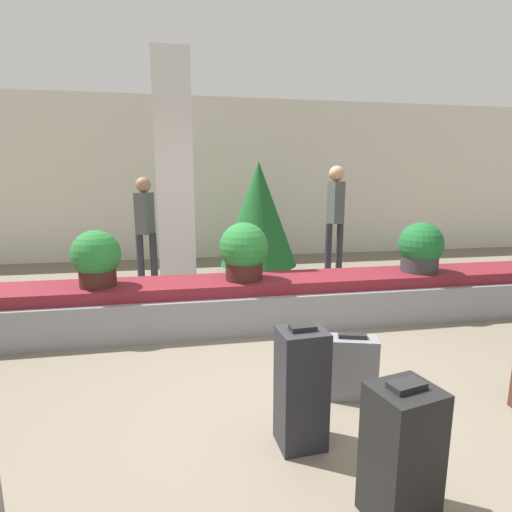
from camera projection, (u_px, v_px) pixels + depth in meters
ground_plane at (299, 406)px, 2.89m from camera, size 18.00×18.00×0.00m
back_wall at (220, 180)px, 8.13m from camera, size 18.00×0.06×3.20m
carousel at (256, 302)px, 4.49m from camera, size 7.73×0.79×0.53m
pillar at (175, 180)px, 5.28m from camera, size 0.47×0.47×3.20m
suitcase_0 at (401, 454)px, 1.88m from camera, size 0.35×0.32×0.71m
suitcase_1 at (301, 388)px, 2.41m from camera, size 0.29×0.26×0.77m
suitcase_3 at (351, 367)px, 2.96m from camera, size 0.41×0.28×0.50m
potted_plant_0 at (244, 251)px, 4.32m from camera, size 0.53×0.53×0.63m
potted_plant_1 at (420, 248)px, 4.71m from camera, size 0.52×0.52×0.59m
potted_plant_2 at (96, 258)px, 4.05m from camera, size 0.49×0.49×0.58m
traveler_0 at (335, 209)px, 6.72m from camera, size 0.31×0.33×1.83m
traveler_1 at (145, 221)px, 6.09m from camera, size 0.31×0.36×1.64m
decorated_tree at (259, 214)px, 6.65m from camera, size 1.29×1.29×1.91m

